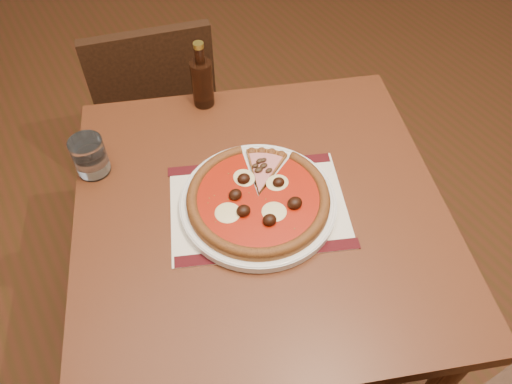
{
  "coord_description": "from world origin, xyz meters",
  "views": [
    {
      "loc": [
        -0.99,
        -0.78,
        1.61
      ],
      "look_at": [
        -0.64,
        -0.2,
        0.78
      ],
      "focal_mm": 35.0,
      "sensor_mm": 36.0,
      "label": 1
    }
  ],
  "objects_px": {
    "pizza": "(258,197)",
    "bottle": "(202,81)",
    "plate": "(258,203)",
    "table": "(260,233)",
    "chair_far": "(157,105)",
    "water_glass": "(90,156)"
  },
  "relations": [
    {
      "from": "pizza",
      "to": "water_glass",
      "type": "bearing_deg",
      "value": 133.58
    },
    {
      "from": "water_glass",
      "to": "bottle",
      "type": "height_order",
      "value": "bottle"
    },
    {
      "from": "pizza",
      "to": "water_glass",
      "type": "relative_size",
      "value": 3.34
    },
    {
      "from": "pizza",
      "to": "bottle",
      "type": "bearing_deg",
      "value": 81.57
    },
    {
      "from": "plate",
      "to": "water_glass",
      "type": "distance_m",
      "value": 0.39
    },
    {
      "from": "chair_far",
      "to": "bottle",
      "type": "xyz_separation_m",
      "value": [
        0.01,
        -0.39,
        0.36
      ]
    },
    {
      "from": "pizza",
      "to": "bottle",
      "type": "height_order",
      "value": "bottle"
    },
    {
      "from": "plate",
      "to": "bottle",
      "type": "distance_m",
      "value": 0.37
    },
    {
      "from": "table",
      "to": "bottle",
      "type": "xyz_separation_m",
      "value": [
        0.05,
        0.37,
        0.17
      ]
    },
    {
      "from": "table",
      "to": "water_glass",
      "type": "height_order",
      "value": "water_glass"
    },
    {
      "from": "pizza",
      "to": "table",
      "type": "bearing_deg",
      "value": -48.53
    },
    {
      "from": "pizza",
      "to": "bottle",
      "type": "distance_m",
      "value": 0.37
    },
    {
      "from": "pizza",
      "to": "plate",
      "type": "bearing_deg",
      "value": 54.27
    },
    {
      "from": "plate",
      "to": "bottle",
      "type": "bearing_deg",
      "value": 81.59
    },
    {
      "from": "chair_far",
      "to": "pizza",
      "type": "relative_size",
      "value": 2.63
    },
    {
      "from": "chair_far",
      "to": "water_glass",
      "type": "bearing_deg",
      "value": 70.92
    },
    {
      "from": "chair_far",
      "to": "pizza",
      "type": "bearing_deg",
      "value": 101.4
    },
    {
      "from": "pizza",
      "to": "bottle",
      "type": "relative_size",
      "value": 1.69
    },
    {
      "from": "bottle",
      "to": "water_glass",
      "type": "bearing_deg",
      "value": -166.27
    },
    {
      "from": "chair_far",
      "to": "bottle",
      "type": "distance_m",
      "value": 0.53
    },
    {
      "from": "table",
      "to": "chair_far",
      "type": "height_order",
      "value": "chair_far"
    },
    {
      "from": "bottle",
      "to": "pizza",
      "type": "bearing_deg",
      "value": -98.43
    }
  ]
}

